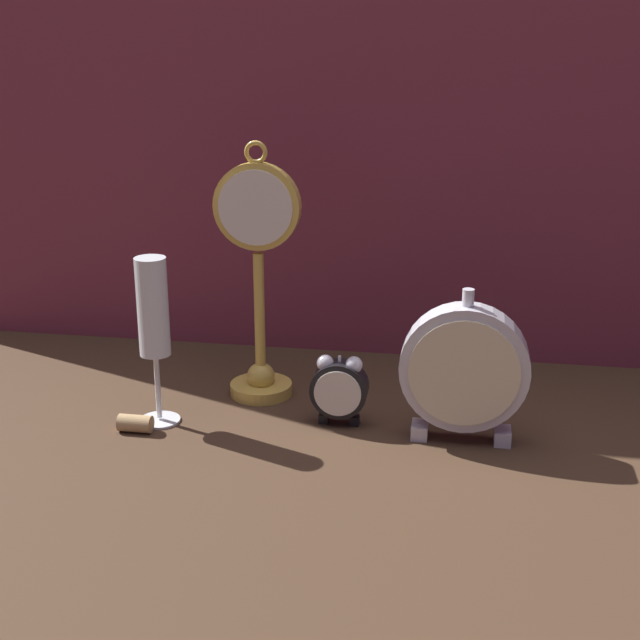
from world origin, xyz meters
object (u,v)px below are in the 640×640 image
(mantel_clock_silver, at_px, (464,369))
(wine_cork, at_px, (135,423))
(pocket_watch_on_stand, at_px, (259,280))
(alarm_clock_twin_bell, at_px, (339,387))
(champagne_flute, at_px, (154,320))

(mantel_clock_silver, xyz_separation_m, wine_cork, (-0.40, -0.04, -0.08))
(pocket_watch_on_stand, height_order, alarm_clock_twin_bell, pocket_watch_on_stand)
(alarm_clock_twin_bell, bearing_deg, wine_cork, -165.33)
(alarm_clock_twin_bell, height_order, champagne_flute, champagne_flute)
(alarm_clock_twin_bell, relative_size, wine_cork, 2.19)
(pocket_watch_on_stand, height_order, champagne_flute, pocket_watch_on_stand)
(pocket_watch_on_stand, bearing_deg, mantel_clock_silver, -19.74)
(wine_cork, bearing_deg, champagne_flute, 60.16)
(mantel_clock_silver, xyz_separation_m, champagne_flute, (-0.38, -0.01, 0.04))
(mantel_clock_silver, bearing_deg, wine_cork, -173.83)
(alarm_clock_twin_bell, distance_m, wine_cork, 0.26)
(pocket_watch_on_stand, relative_size, mantel_clock_silver, 1.79)
(alarm_clock_twin_bell, relative_size, champagne_flute, 0.43)
(pocket_watch_on_stand, bearing_deg, alarm_clock_twin_bell, -32.62)
(alarm_clock_twin_bell, bearing_deg, mantel_clock_silver, -7.94)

